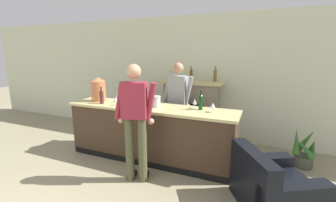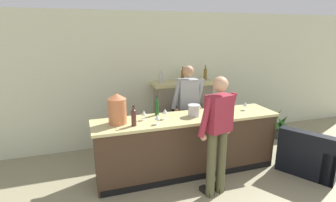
# 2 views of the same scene
# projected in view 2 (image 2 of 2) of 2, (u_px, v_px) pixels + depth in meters

# --- Properties ---
(wall_back_panel) EXTENTS (12.00, 0.07, 2.75)m
(wall_back_panel) POSITION_uv_depth(u_px,v_px,m) (150.00, 79.00, 5.52)
(wall_back_panel) COLOR beige
(wall_back_panel) RESTS_ON ground_plane
(bar_counter) EXTENTS (3.11, 0.70, 1.00)m
(bar_counter) POSITION_uv_depth(u_px,v_px,m) (187.00, 144.00, 4.44)
(bar_counter) COLOR #3F2C1E
(bar_counter) RESTS_ON ground_plane
(fireplace_stone) EXTENTS (1.34, 0.52, 1.66)m
(fireplace_stone) POSITION_uv_depth(u_px,v_px,m) (183.00, 111.00, 5.66)
(fireplace_stone) COLOR gray
(fireplace_stone) RESTS_ON ground_plane
(armchair_black) EXTENTS (1.16, 1.19, 0.78)m
(armchair_black) POSITION_uv_depth(u_px,v_px,m) (309.00, 157.00, 4.52)
(armchair_black) COLOR black
(armchair_black) RESTS_ON ground_plane
(potted_plant_corner) EXTENTS (0.39, 0.41, 0.66)m
(potted_plant_corner) POSITION_uv_depth(u_px,v_px,m) (278.00, 126.00, 5.98)
(potted_plant_corner) COLOR #44473D
(potted_plant_corner) RESTS_ON ground_plane
(person_customer) EXTENTS (0.64, 0.37, 1.78)m
(person_customer) POSITION_uv_depth(u_px,v_px,m) (218.00, 132.00, 3.69)
(person_customer) COLOR #4B4A2F
(person_customer) RESTS_ON ground_plane
(person_bartender) EXTENTS (0.66, 0.32, 1.75)m
(person_bartender) POSITION_uv_depth(u_px,v_px,m) (188.00, 106.00, 5.04)
(person_bartender) COLOR #1E212B
(person_bartender) RESTS_ON ground_plane
(copper_dispenser) EXTENTS (0.28, 0.32, 0.47)m
(copper_dispenser) POSITION_uv_depth(u_px,v_px,m) (117.00, 109.00, 3.93)
(copper_dispenser) COLOR #C06B42
(copper_dispenser) RESTS_ON bar_counter
(ice_bucket_steel) EXTENTS (0.21, 0.21, 0.19)m
(ice_bucket_steel) POSITION_uv_depth(u_px,v_px,m) (194.00, 110.00, 4.33)
(ice_bucket_steel) COLOR silver
(ice_bucket_steel) RESTS_ON bar_counter
(wine_bottle_rose_blush) EXTENTS (0.07, 0.07, 0.31)m
(wine_bottle_rose_blush) POSITION_uv_depth(u_px,v_px,m) (134.00, 117.00, 3.86)
(wine_bottle_rose_blush) COLOR #4B2522
(wine_bottle_rose_blush) RESTS_ON bar_counter
(wine_bottle_chardonnay_pale) EXTENTS (0.07, 0.07, 0.32)m
(wine_bottle_chardonnay_pale) POSITION_uv_depth(u_px,v_px,m) (232.00, 102.00, 4.66)
(wine_bottle_chardonnay_pale) COLOR #0D3A12
(wine_bottle_chardonnay_pale) RESTS_ON bar_counter
(wine_bottle_cabernet_heavy) EXTENTS (0.06, 0.06, 0.32)m
(wine_bottle_cabernet_heavy) POSITION_uv_depth(u_px,v_px,m) (157.00, 107.00, 4.36)
(wine_bottle_cabernet_heavy) COLOR #144319
(wine_bottle_cabernet_heavy) RESTS_ON bar_counter
(wine_glass_near_bucket) EXTENTS (0.09, 0.09, 0.17)m
(wine_glass_near_bucket) POSITION_uv_depth(u_px,v_px,m) (165.00, 111.00, 4.18)
(wine_glass_near_bucket) COLOR silver
(wine_glass_near_bucket) RESTS_ON bar_counter
(wine_glass_front_right) EXTENTS (0.08, 0.08, 0.16)m
(wine_glass_front_right) POSITION_uv_depth(u_px,v_px,m) (157.00, 117.00, 3.94)
(wine_glass_front_right) COLOR silver
(wine_glass_front_right) RESTS_ON bar_counter
(wine_glass_back_row) EXTENTS (0.08, 0.08, 0.15)m
(wine_glass_back_row) POSITION_uv_depth(u_px,v_px,m) (245.00, 104.00, 4.66)
(wine_glass_back_row) COLOR silver
(wine_glass_back_row) RESTS_ON bar_counter
(wine_glass_mid_counter) EXTENTS (0.07, 0.07, 0.17)m
(wine_glass_mid_counter) POSITION_uv_depth(u_px,v_px,m) (224.00, 103.00, 4.68)
(wine_glass_mid_counter) COLOR silver
(wine_glass_mid_counter) RESTS_ON bar_counter
(wine_glass_front_left) EXTENTS (0.07, 0.07, 0.16)m
(wine_glass_front_left) POSITION_uv_depth(u_px,v_px,m) (144.00, 113.00, 4.12)
(wine_glass_front_left) COLOR silver
(wine_glass_front_left) RESTS_ON bar_counter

